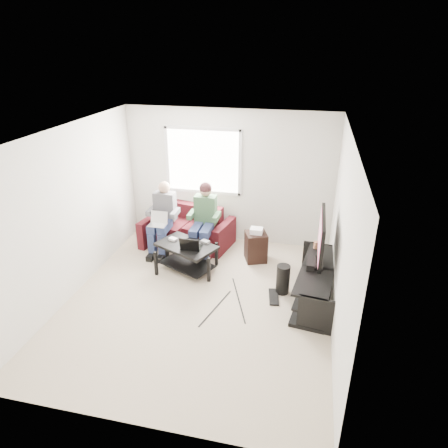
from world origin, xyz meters
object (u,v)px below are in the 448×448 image
(tv, at_px, (321,238))
(subwoofer, at_px, (283,279))
(coffee_table, at_px, (187,251))
(end_table, at_px, (256,246))
(sofa, at_px, (188,231))
(tv_stand, at_px, (316,285))

(tv, height_order, subwoofer, tv)
(coffee_table, bearing_deg, end_table, 28.64)
(sofa, height_order, tv_stand, sofa)
(sofa, xyz_separation_m, tv, (2.49, -1.22, 0.72))
(coffee_table, xyz_separation_m, tv, (2.22, -0.28, 0.65))
(end_table, bearing_deg, subwoofer, -58.60)
(tv, relative_size, end_table, 1.70)
(sofa, xyz_separation_m, tv_stand, (2.49, -1.32, -0.04))
(subwoofer, bearing_deg, end_table, 121.40)
(tv_stand, relative_size, tv, 1.58)
(sofa, height_order, end_table, sofa)
(coffee_table, bearing_deg, tv_stand, -9.76)
(tv, bearing_deg, coffee_table, 172.75)
(coffee_table, distance_m, end_table, 1.28)
(tv_stand, height_order, subwoofer, tv_stand)
(end_table, bearing_deg, tv, -39.32)
(subwoofer, height_order, end_table, end_table)
(sofa, distance_m, tv_stand, 2.82)
(tv, distance_m, subwoofer, 0.93)
(coffee_table, distance_m, tv, 2.33)
(sofa, height_order, tv, tv)
(tv_stand, bearing_deg, subwoofer, 174.07)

